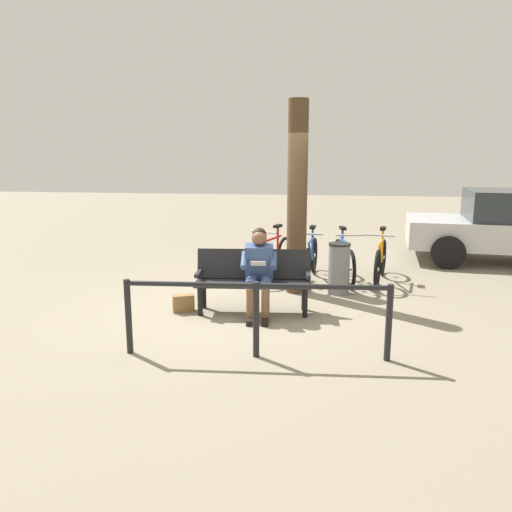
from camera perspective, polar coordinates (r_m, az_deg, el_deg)
name	(u,v)px	position (r m, az deg, el deg)	size (l,w,h in m)	color
ground_plane	(238,310)	(7.10, -2.08, -6.28)	(40.00, 40.00, 0.00)	gray
bench	(253,276)	(6.95, -0.31, -2.33)	(1.64, 0.62, 0.87)	black
person_reading	(259,268)	(6.75, 0.34, -1.38)	(0.52, 0.79, 1.20)	#334772
handbag	(183,303)	(7.10, -8.36, -5.39)	(0.30, 0.14, 0.24)	olive
tree_trunk	(297,199)	(7.79, 4.76, 6.60)	(0.31, 0.31, 3.01)	#4C3823
litter_bin	(339,268)	(7.95, 9.53, -1.42)	(0.35, 0.35, 0.81)	slate
bicycle_red	(380,261)	(8.84, 14.14, -0.61)	(0.51, 1.66, 0.94)	black
bicycle_black	(344,261)	(8.74, 10.08, -0.57)	(0.49, 1.66, 0.94)	black
bicycle_purple	(311,259)	(8.78, 6.33, -0.39)	(0.48, 1.68, 0.94)	black
bicycle_blue	(273,258)	(8.88, 2.02, -0.19)	(0.66, 1.61, 0.94)	black
railing_fence	(256,306)	(5.36, 0.02, -5.74)	(2.90, 0.26, 0.85)	black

